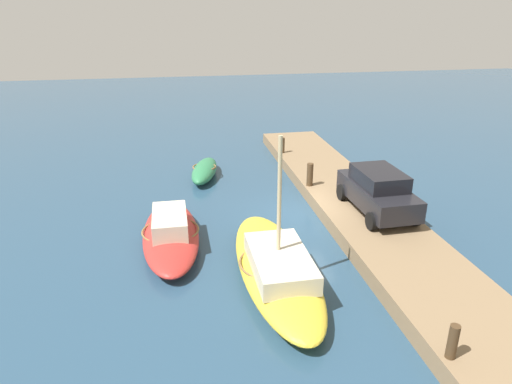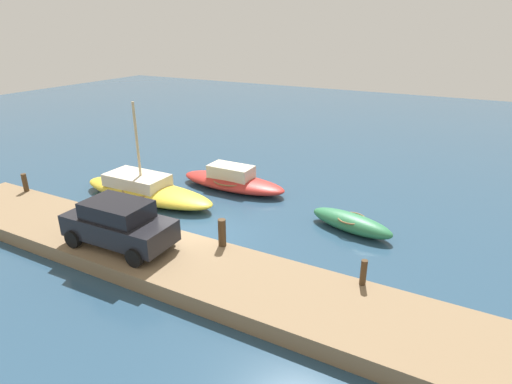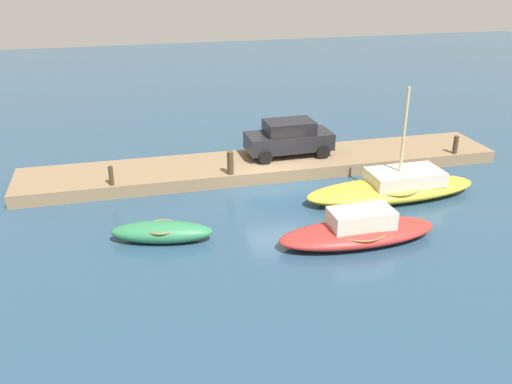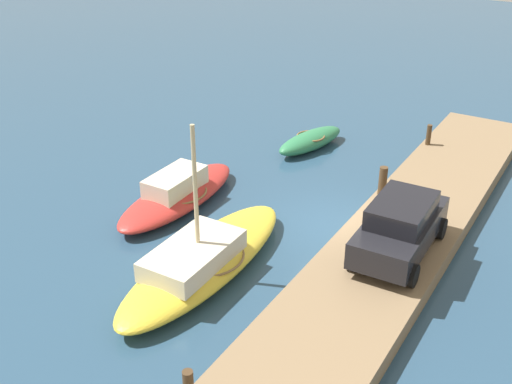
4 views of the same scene
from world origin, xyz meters
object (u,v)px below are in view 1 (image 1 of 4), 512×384
Objects in this scene: mooring_post_mid_east at (283,145)px; motorboat_red at (171,233)px; rowboat_green at (204,170)px; sailboat_yellow at (276,266)px; mooring_post_west at (453,342)px; parked_car at (378,191)px; mooring_post_mid_west at (310,175)px.

motorboat_red is at bearing 143.76° from mooring_post_mid_east.
motorboat_red reaches higher than rowboat_green.
sailboat_yellow reaches higher than mooring_post_mid_east.
sailboat_yellow is (-2.98, -3.18, 0.04)m from motorboat_red.
mooring_post_west reaches higher than mooring_post_mid_east.
sailboat_yellow reaches higher than motorboat_red.
mooring_post_west is 1.04× the size of mooring_post_mid_east.
sailboat_yellow reaches higher than parked_car.
mooring_post_west is (-7.65, -6.13, 0.54)m from motorboat_red.
sailboat_yellow is at bearing 32.31° from mooring_post_west.
mooring_post_mid_west reaches higher than motorboat_red.
rowboat_green is 9.04m from parked_car.
motorboat_red is 6.77× the size of mooring_post_west.
sailboat_yellow is at bearing 154.92° from mooring_post_mid_west.
sailboat_yellow is 5.55m from mooring_post_west.
motorboat_red is 7.05× the size of mooring_post_mid_east.
motorboat_red is 1.44× the size of parked_car.
motorboat_red is 6.96m from rowboat_green.
mooring_post_mid_east is at bearing 0.00° from mooring_post_mid_west.
mooring_post_mid_east is at bearing -15.01° from sailboat_yellow.
mooring_post_mid_east is (8.37, -6.13, 0.53)m from motorboat_red.
parked_car is at bearing -88.59° from motorboat_red.
sailboat_yellow is 8.66× the size of mooring_post_west.
mooring_post_mid_west reaches higher than rowboat_green.
mooring_post_mid_west is (6.31, -2.95, 0.58)m from sailboat_yellow.
rowboat_green is at bearing 16.98° from mooring_post_west.
motorboat_red is 7.91m from parked_car.
mooring_post_west is at bearing -148.11° from sailboat_yellow.
motorboat_red is at bearing 38.74° from mooring_post_west.
mooring_post_mid_east reaches higher than motorboat_red.
parked_car is at bearing -151.69° from mooring_post_mid_west.
rowboat_green is 15.05m from mooring_post_west.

